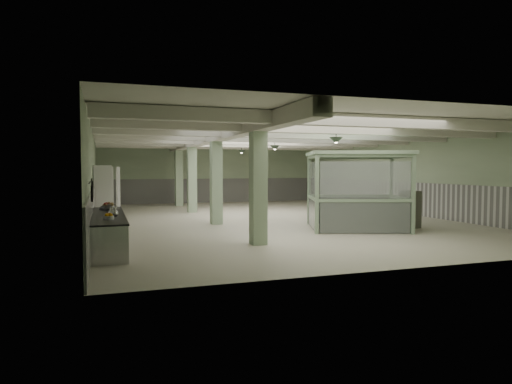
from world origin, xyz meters
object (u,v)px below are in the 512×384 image
object	(u,v)px
prep_counter	(108,231)
walkin_cooler	(104,193)
filing_cabinet	(411,209)
guard_booth	(357,177)

from	to	relation	value
prep_counter	walkin_cooler	bearing A→B (deg)	90.82
walkin_cooler	filing_cabinet	distance (m)	11.69
walkin_cooler	guard_booth	xyz separation A→B (m)	(8.53, -4.65, 0.66)
prep_counter	filing_cabinet	distance (m)	10.50
prep_counter	guard_booth	size ratio (longest dim) A/B	1.18
prep_counter	walkin_cooler	size ratio (longest dim) A/B	1.93
prep_counter	guard_booth	world-z (taller)	guard_booth
guard_booth	filing_cabinet	world-z (taller)	guard_booth
prep_counter	filing_cabinet	bearing A→B (deg)	4.60
prep_counter	guard_booth	distance (m)	8.64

